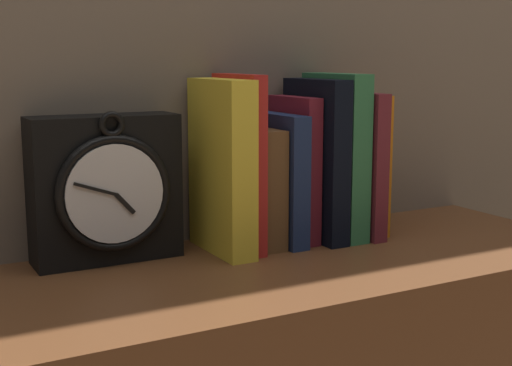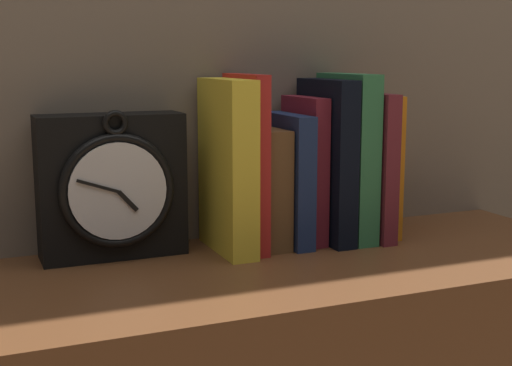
{
  "view_description": "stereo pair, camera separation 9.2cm",
  "coord_description": "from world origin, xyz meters",
  "views": [
    {
      "loc": [
        -0.44,
        -0.8,
        1.17
      ],
      "look_at": [
        0.0,
        0.0,
        1.01
      ],
      "focal_mm": 50.0,
      "sensor_mm": 36.0,
      "label": 1
    },
    {
      "loc": [
        -0.35,
        -0.84,
        1.17
      ],
      "look_at": [
        0.0,
        0.0,
        1.01
      ],
      "focal_mm": 50.0,
      "sensor_mm": 36.0,
      "label": 2
    }
  ],
  "objects": [
    {
      "name": "book_slot0_yellow",
      "position": [
        -0.01,
        0.09,
        1.02
      ],
      "size": [
        0.04,
        0.14,
        0.24
      ],
      "color": "yellow",
      "rests_on": "bookshelf"
    },
    {
      "name": "book_slot2_brown",
      "position": [
        0.06,
        0.1,
        0.99
      ],
      "size": [
        0.04,
        0.12,
        0.17
      ],
      "color": "brown",
      "rests_on": "bookshelf"
    },
    {
      "name": "book_slot8_orange",
      "position": [
        0.24,
        0.1,
        1.01
      ],
      "size": [
        0.02,
        0.12,
        0.22
      ],
      "color": "orange",
      "rests_on": "bookshelf"
    },
    {
      "name": "book_slot1_red",
      "position": [
        0.02,
        0.1,
        1.02
      ],
      "size": [
        0.02,
        0.13,
        0.25
      ],
      "color": "red",
      "rests_on": "bookshelf"
    },
    {
      "name": "book_slot7_maroon",
      "position": [
        0.22,
        0.09,
        1.01
      ],
      "size": [
        0.02,
        0.15,
        0.22
      ],
      "color": "maroon",
      "rests_on": "bookshelf"
    },
    {
      "name": "clock",
      "position": [
        -0.16,
        0.12,
        1.0
      ],
      "size": [
        0.2,
        0.08,
        0.21
      ],
      "color": "black",
      "rests_on": "bookshelf"
    },
    {
      "name": "book_slot6_green",
      "position": [
        0.19,
        0.09,
        1.02
      ],
      "size": [
        0.03,
        0.14,
        0.25
      ],
      "color": "#2F7346",
      "rests_on": "bookshelf"
    },
    {
      "name": "book_slot5_black",
      "position": [
        0.15,
        0.09,
        1.02
      ],
      "size": [
        0.03,
        0.14,
        0.24
      ],
      "color": "black",
      "rests_on": "bookshelf"
    },
    {
      "name": "book_slot4_maroon",
      "position": [
        0.12,
        0.1,
        1.01
      ],
      "size": [
        0.02,
        0.12,
        0.22
      ],
      "color": "maroon",
      "rests_on": "bookshelf"
    },
    {
      "name": "book_slot3_navy",
      "position": [
        0.09,
        0.1,
        1.0
      ],
      "size": [
        0.03,
        0.13,
        0.19
      ],
      "color": "navy",
      "rests_on": "bookshelf"
    }
  ]
}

